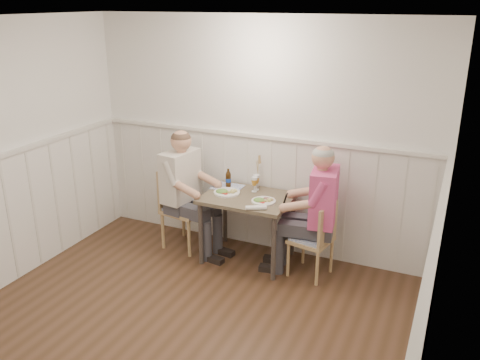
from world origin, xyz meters
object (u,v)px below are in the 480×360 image
Objects in this scene: chair_left at (181,204)px; man_in_pink at (318,221)px; grass_vase at (257,172)px; dining_table at (248,205)px; chair_right at (316,237)px; diner_cream at (184,200)px; beer_bottle at (228,179)px.

chair_left is 1.62m from man_in_pink.
man_in_pink is at bearing -19.61° from grass_vase.
grass_vase reaches higher than dining_table.
chair_right is 0.57× the size of diner_cream.
dining_table is 0.77m from diner_cream.
diner_cream reaches higher than chair_right.
chair_right is at bearing -1.95° from chair_left.
diner_cream is at bearing 179.92° from chair_right.
beer_bottle reaches higher than chair_left.
chair_right is 0.87× the size of chair_left.
beer_bottle is 0.54× the size of grass_vase.
dining_table is 0.41m from grass_vase.
diner_cream reaches higher than chair_left.
diner_cream is at bearing -155.04° from beer_bottle.
man_in_pink reaches higher than chair_right.
beer_bottle is (-1.09, 0.21, 0.40)m from chair_right.
grass_vase is at bearing 160.39° from man_in_pink.
beer_bottle is (0.45, 0.21, 0.25)m from diner_cream.
chair_right is 1.18m from beer_bottle.
man_in_pink is 3.56× the size of grass_vase.
grass_vase is (0.74, 0.34, 0.33)m from diner_cream.
grass_vase is (0.29, 0.13, 0.08)m from beer_bottle.
chair_left is 0.96m from grass_vase.
chair_left is at bearing -163.30° from beer_bottle.
diner_cream is at bearing -155.32° from grass_vase.
man_in_pink is at bearing -8.04° from beer_bottle.
dining_table is 1.14× the size of chair_right.
diner_cream is 3.58× the size of grass_vase.
chair_left is at bearing 178.05° from chair_right.
chair_left is at bearing -160.53° from grass_vase.
grass_vase is (-0.80, 0.28, 0.33)m from man_in_pink.
beer_bottle is at bearing 151.06° from dining_table.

